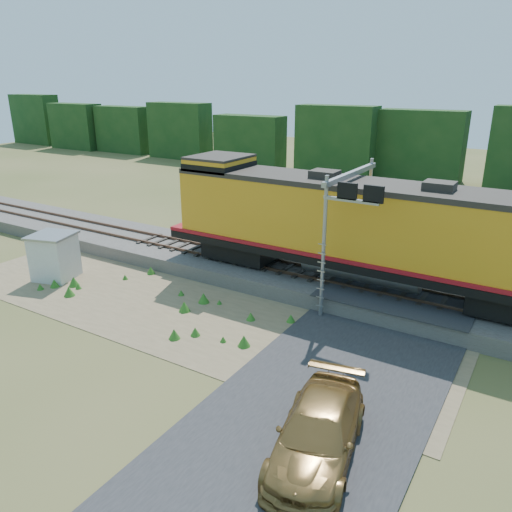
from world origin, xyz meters
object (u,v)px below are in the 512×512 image
Objects in this scene: shed at (54,256)px; signal_gantry at (351,203)px; car at (318,433)px; locomotive at (357,227)px.

shed is 0.40× the size of signal_gantry.
shed reaches higher than car.
car is at bearing -73.83° from locomotive.
shed is at bearing 152.88° from car.
locomotive is 1.44m from signal_gantry.
shed is (-14.86, -6.09, -2.41)m from locomotive.
locomotive is at bearing 94.62° from car.
locomotive is at bearing 76.26° from signal_gantry.
shed is at bearing -157.72° from locomotive.
locomotive is at bearing 5.86° from shed.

